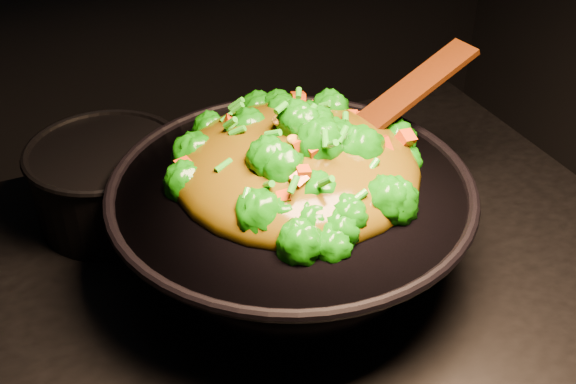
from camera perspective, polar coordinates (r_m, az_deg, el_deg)
name	(u,v)px	position (r m, az deg, el deg)	size (l,w,h in m)	color
wok	(291,226)	(0.96, 0.24, -2.71)	(0.46, 0.46, 0.13)	black
stir_fry	(297,137)	(0.91, 0.69, 4.40)	(0.32, 0.32, 0.11)	#126F07
spatula	(385,110)	(0.99, 7.67, 6.44)	(0.31, 0.05, 0.01)	#381106
back_pot	(109,183)	(1.07, -13.98, 0.73)	(0.21, 0.21, 0.12)	black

